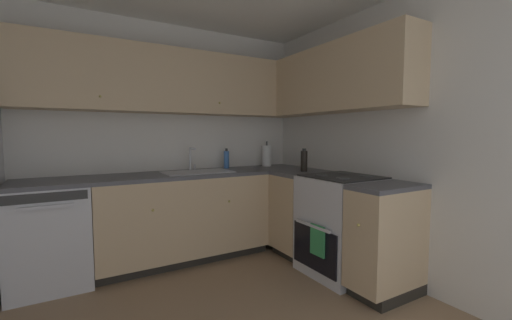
{
  "coord_description": "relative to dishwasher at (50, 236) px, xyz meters",
  "views": [
    {
      "loc": [
        -0.54,
        -1.64,
        1.27
      ],
      "look_at": [
        0.96,
        0.94,
        1.03
      ],
      "focal_mm": 22.52,
      "sensor_mm": 36.0,
      "label": 1
    }
  ],
  "objects": [
    {
      "name": "wall_back",
      "position": [
        0.71,
        0.33,
        0.78
      ],
      "size": [
        3.82,
        0.05,
        2.42
      ],
      "primitive_type": "cube",
      "color": "silver",
      "rests_on": "ground_plane"
    },
    {
      "name": "wall_right",
      "position": [
        2.59,
        -1.49,
        0.78
      ],
      "size": [
        0.05,
        3.68,
        2.42
      ],
      "primitive_type": "cube",
      "color": "silver",
      "rests_on": "ground_plane"
    },
    {
      "name": "dishwasher",
      "position": [
        0.0,
        0.0,
        0.0
      ],
      "size": [
        0.6,
        0.63,
        0.85
      ],
      "color": "silver",
      "rests_on": "ground_plane"
    },
    {
      "name": "lower_cabinets_back",
      "position": [
        1.14,
        0.0,
        0.0
      ],
      "size": [
        1.66,
        0.62,
        0.85
      ],
      "color": "tan",
      "rests_on": "ground_plane"
    },
    {
      "name": "countertop_back",
      "position": [
        1.13,
        0.0,
        0.44
      ],
      "size": [
        2.87,
        0.6,
        0.03
      ],
      "primitive_type": "cube",
      "color": "#4C4C51",
      "rests_on": "lower_cabinets_back"
    },
    {
      "name": "lower_cabinets_right",
      "position": [
        2.27,
        -0.96,
        0.0
      ],
      "size": [
        0.62,
        1.4,
        0.85
      ],
      "color": "tan",
      "rests_on": "ground_plane"
    },
    {
      "name": "countertop_right",
      "position": [
        2.27,
        -0.96,
        0.44
      ],
      "size": [
        0.6,
        1.4,
        0.03
      ],
      "color": "#4C4C51",
      "rests_on": "lower_cabinets_right"
    },
    {
      "name": "oven_range",
      "position": [
        2.29,
        -1.04,
        0.02
      ],
      "size": [
        0.68,
        0.62,
        1.03
      ],
      "color": "silver",
      "rests_on": "ground_plane"
    },
    {
      "name": "upper_cabinets_back",
      "position": [
        0.97,
        0.14,
        1.37
      ],
      "size": [
        2.55,
        0.34,
        0.63
      ],
      "color": "tan"
    },
    {
      "name": "upper_cabinets_right",
      "position": [
        2.41,
        -0.67,
        1.37
      ],
      "size": [
        0.32,
        1.95,
        0.63
      ],
      "color": "tan"
    },
    {
      "name": "sink",
      "position": [
        1.29,
        -0.03,
        0.42
      ],
      "size": [
        0.68,
        0.4,
        0.1
      ],
      "color": "#B7B7BC",
      "rests_on": "countertop_back"
    },
    {
      "name": "faucet",
      "position": [
        1.29,
        0.18,
        0.6
      ],
      "size": [
        0.07,
        0.16,
        0.24
      ],
      "color": "silver",
      "rests_on": "countertop_back"
    },
    {
      "name": "soap_bottle",
      "position": [
        1.71,
        0.18,
        0.56
      ],
      "size": [
        0.06,
        0.06,
        0.23
      ],
      "color": "#3F72BF",
      "rests_on": "countertop_back"
    },
    {
      "name": "paper_towel_roll",
      "position": [
        2.23,
        0.16,
        0.59
      ],
      "size": [
        0.11,
        0.11,
        0.31
      ],
      "color": "white",
      "rests_on": "countertop_back"
    },
    {
      "name": "oil_bottle",
      "position": [
        2.27,
        -0.51,
        0.57
      ],
      "size": [
        0.07,
        0.07,
        0.24
      ],
      "color": "black",
      "rests_on": "countertop_right"
    }
  ]
}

